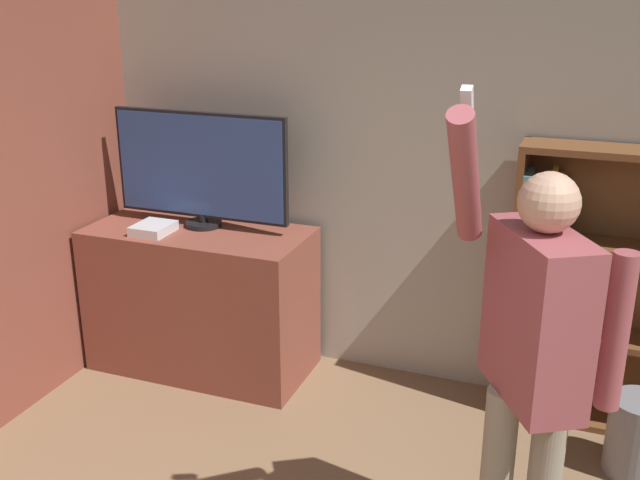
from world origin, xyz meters
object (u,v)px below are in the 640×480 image
Objects in this scene: television at (201,168)px; game_console at (153,229)px; waste_bin at (638,436)px; person at (533,349)px; bookshelf at (583,291)px.

game_console is (-0.22, -0.22, -0.34)m from television.
game_console is at bearing -134.33° from television.
television is at bearing 173.65° from waste_bin.
television is 0.46m from game_console.
person reaches higher than television.
person is (2.07, -1.23, -0.22)m from television.
waste_bin is (2.77, -0.06, -0.74)m from game_console.
person is 5.01× the size of waste_bin.
television is 0.55× the size of person.
bookshelf reaches higher than game_console.
bookshelf is at bearing 143.06° from person.
person is (-0.15, -1.38, 0.30)m from bookshelf.
television is at bearing -151.50° from person.
bookshelf is 1.42m from person.
person reaches higher than game_console.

